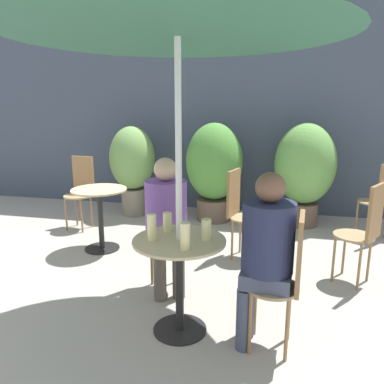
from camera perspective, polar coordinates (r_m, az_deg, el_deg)
ground_plane at (r=2.85m, az=-5.63°, el=-22.02°), size 20.00×20.00×0.00m
storefront_wall at (r=5.82m, az=5.47°, el=11.78°), size 10.00×0.06×3.00m
cafe_table_near at (r=2.72m, az=-1.93°, el=-11.07°), size 0.66×0.66×0.72m
cafe_table_far at (r=4.37m, az=-13.85°, el=-2.23°), size 0.62×0.62×0.72m
bistro_chair_0 at (r=2.57m, az=14.24°, el=-11.77°), size 0.37×0.36×0.96m
bistro_chair_1 at (r=3.39m, az=-4.27°, el=-5.21°), size 0.40×0.41×0.96m
bistro_chair_2 at (r=3.72m, az=24.90°, el=-4.73°), size 0.42×0.41×0.96m
bistro_chair_3 at (r=5.23m, az=-16.56°, el=0.88°), size 0.36×0.37×0.96m
bistro_chair_4 at (r=4.04m, az=7.25°, el=-2.22°), size 0.40×0.38×0.96m
bistro_chair_5 at (r=5.09m, az=26.82°, el=-0.34°), size 0.42×0.42×0.96m
seated_person_0 at (r=2.52m, az=11.10°, el=-8.22°), size 0.36×0.34×1.23m
seated_person_1 at (r=3.21m, az=-3.93°, el=-3.54°), size 0.42×0.44×1.21m
beer_glass_0 at (r=2.79m, az=-3.72°, el=-4.60°), size 0.07×0.07×0.15m
beer_glass_1 at (r=2.62m, az=-6.14°, el=-5.34°), size 0.06×0.06×0.19m
beer_glass_2 at (r=2.44m, az=-1.04°, el=-6.74°), size 0.07×0.07×0.18m
beer_glass_3 at (r=2.62m, az=2.19°, el=-5.70°), size 0.07×0.07×0.15m
potted_plant_0 at (r=5.63m, az=-9.07°, el=4.38°), size 0.67×0.67×1.33m
potted_plant_1 at (r=5.30m, az=3.40°, el=3.90°), size 0.80×0.80×1.39m
potted_plant_2 at (r=5.28m, az=16.82°, el=3.59°), size 0.81×0.81×1.40m
umbrella at (r=2.54m, az=-2.25°, el=25.64°), size 2.19×2.19×2.33m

